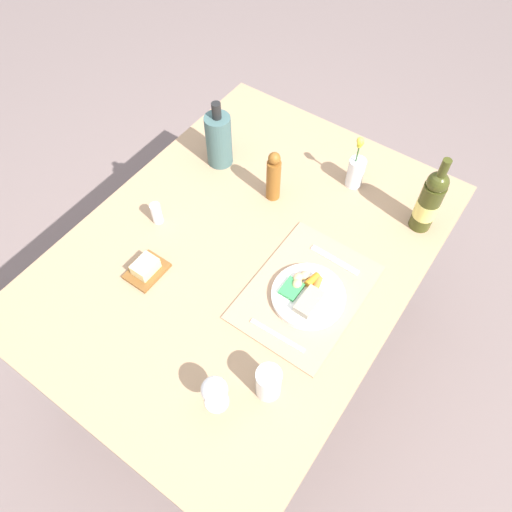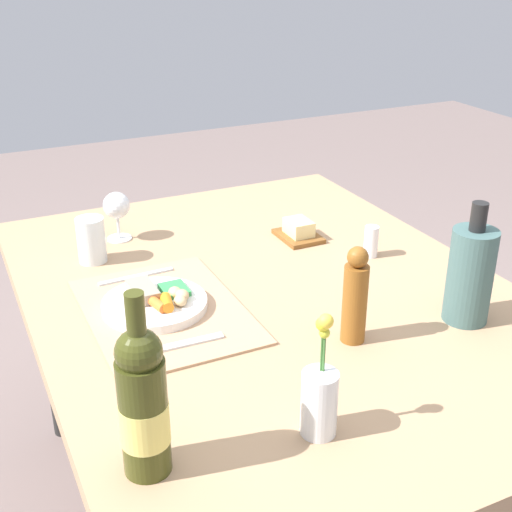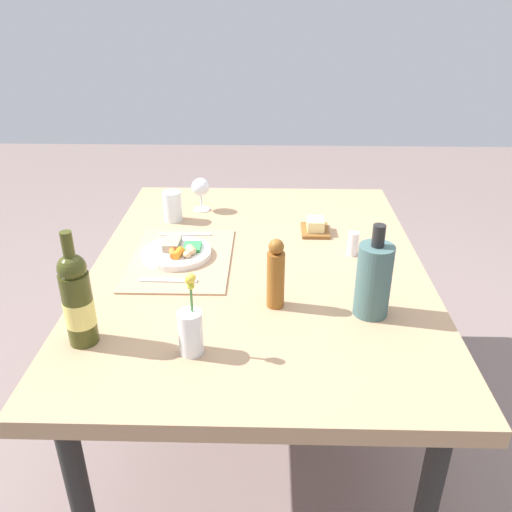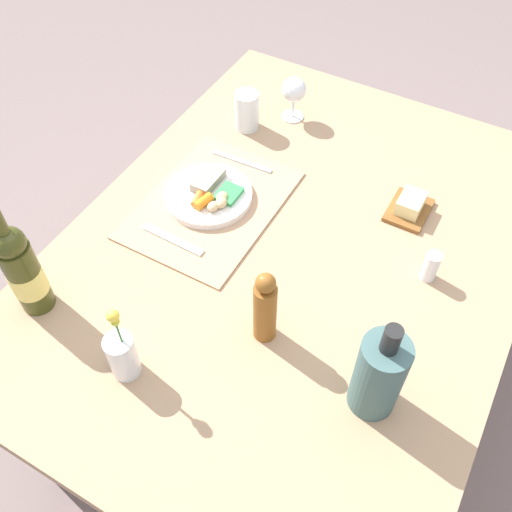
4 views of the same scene
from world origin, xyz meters
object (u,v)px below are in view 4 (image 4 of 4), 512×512
wine_glass (294,91)px  pepper_mill (265,308)px  fork (242,161)px  flower_vase (122,354)px  salt_shaker (431,266)px  dinner_plate (209,194)px  dining_table (293,263)px  knife (173,240)px  cooler_bottle (379,375)px  butter_dish (410,206)px  water_tumbler (247,113)px  wine_bottle (23,270)px

wine_glass → pepper_mill: bearing=22.4°
fork → flower_vase: (0.67, 0.11, 0.06)m
salt_shaker → dinner_plate: bearing=-86.6°
dining_table → dinner_plate: dinner_plate is taller
pepper_mill → wine_glass: (-0.71, -0.29, -0.01)m
knife → cooler_bottle: size_ratio=0.66×
knife → butter_dish: bearing=130.5°
fork → cooler_bottle: cooler_bottle is taller
knife → salt_shaker: salt_shaker is taller
knife → wine_glass: (-0.59, 0.03, 0.08)m
knife → water_tumbler: 0.49m
knife → water_tumbler: size_ratio=1.53×
butter_dish → cooler_bottle: 0.56m
knife → wine_bottle: (0.30, -0.16, 0.11)m
water_tumbler → dinner_plate: bearing=11.9°
dinner_plate → flower_vase: flower_vase is taller
dining_table → fork: size_ratio=7.79×
butter_dish → wine_bottle: (0.69, -0.64, 0.10)m
dining_table → salt_shaker: 0.34m
pepper_mill → wine_bottle: wine_bottle is taller
dinner_plate → dining_table: bearing=81.9°
salt_shaker → knife: bearing=-70.9°
knife → salt_shaker: 0.62m
wine_bottle → fork: bearing=165.2°
dinner_plate → knife: size_ratio=1.30×
knife → flower_vase: (0.34, 0.12, 0.06)m
dinner_plate → salt_shaker: (-0.04, 0.59, 0.02)m
dining_table → butter_dish: size_ratio=11.06×
pepper_mill → wine_glass: 0.77m
flower_vase → salt_shaker: size_ratio=2.70×
flower_vase → pepper_mill: flower_vase is taller
wine_bottle → cooler_bottle: wine_bottle is taller
salt_shaker → wine_bottle: size_ratio=0.27×
dining_table → salt_shaker: salt_shaker is taller
butter_dish → salt_shaker: size_ratio=1.59×
dinner_plate → cooler_bottle: (0.32, 0.59, 0.09)m
salt_shaker → cooler_bottle: 0.36m
pepper_mill → cooler_bottle: cooler_bottle is taller
dinner_plate → salt_shaker: bearing=93.4°
dinner_plate → knife: 0.17m
fork → water_tumbler: bearing=-157.4°
water_tumbler → cooler_bottle: bearing=45.8°
pepper_mill → wine_bottle: (0.18, -0.49, 0.02)m
fork → pepper_mill: pepper_mill is taller
water_tumbler → fork: bearing=24.7°
dining_table → water_tumbler: water_tumbler is taller
cooler_bottle → knife: bearing=-104.5°
dinner_plate → flower_vase: (0.51, 0.12, 0.05)m
water_tumbler → wine_glass: (-0.11, 0.10, 0.04)m
dining_table → water_tumbler: size_ratio=12.39×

